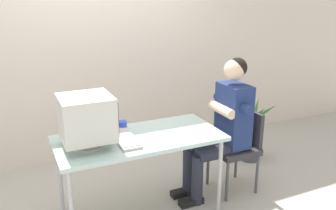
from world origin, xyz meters
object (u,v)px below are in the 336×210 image
at_px(crt_monitor, 87,118).
at_px(office_chair, 238,144).
at_px(keyboard, 125,138).
at_px(potted_plant, 251,131).
at_px(person_seated, 224,124).
at_px(desk_mug, 122,125).
at_px(desk, 139,142).

height_order(crt_monitor, office_chair, crt_monitor).
bearing_deg(keyboard, office_chair, 0.70).
bearing_deg(potted_plant, keyboard, -163.99).
distance_m(person_seated, desk_mug, 0.97).
relative_size(crt_monitor, keyboard, 0.88).
height_order(keyboard, potted_plant, keyboard).
bearing_deg(person_seated, desk, 179.91).
relative_size(desk, desk_mug, 15.23).
bearing_deg(person_seated, potted_plant, 33.39).
bearing_deg(potted_plant, desk_mug, -171.34).
xyz_separation_m(desk, person_seated, (0.86, -0.00, 0.04)).
bearing_deg(desk_mug, office_chair, -11.33).
distance_m(desk, office_chair, 1.07).
relative_size(crt_monitor, office_chair, 0.51).
relative_size(office_chair, desk_mug, 8.80).
height_order(office_chair, potted_plant, office_chair).
bearing_deg(desk, person_seated, -0.09).
relative_size(crt_monitor, desk_mug, 4.49).
xyz_separation_m(keyboard, office_chair, (1.19, 0.01, -0.28)).
relative_size(keyboard, office_chair, 0.58).
bearing_deg(desk_mug, potted_plant, 8.66).
bearing_deg(office_chair, desk_mug, 168.67).
height_order(desk, person_seated, person_seated).
bearing_deg(desk, desk_mug, 109.78).
distance_m(desk, crt_monitor, 0.53).
bearing_deg(desk, potted_plant, 16.78).
bearing_deg(potted_plant, crt_monitor, -166.00).
bearing_deg(crt_monitor, person_seated, 1.13).
xyz_separation_m(desk, keyboard, (-0.14, -0.02, 0.07)).
xyz_separation_m(person_seated, desk_mug, (-0.94, 0.23, 0.06)).
distance_m(person_seated, potted_plant, 0.95).
relative_size(potted_plant, desk_mug, 8.23).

